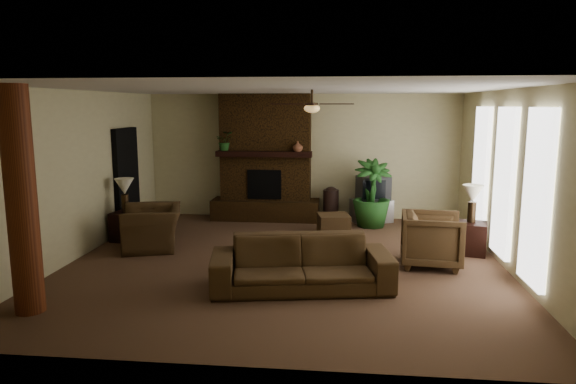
# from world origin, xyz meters

# --- Properties ---
(room_shell) EXTENTS (7.00, 7.00, 7.00)m
(room_shell) POSITION_xyz_m (0.00, 0.00, 1.40)
(room_shell) COLOR brown
(room_shell) RESTS_ON ground
(fireplace) EXTENTS (2.40, 0.70, 2.80)m
(fireplace) POSITION_xyz_m (-0.80, 3.22, 1.16)
(fireplace) COLOR #412811
(fireplace) RESTS_ON ground
(windows) EXTENTS (0.08, 3.65, 2.35)m
(windows) POSITION_xyz_m (3.45, 0.20, 1.35)
(windows) COLOR white
(windows) RESTS_ON ground
(log_column) EXTENTS (0.36, 0.36, 2.80)m
(log_column) POSITION_xyz_m (-2.95, -2.40, 1.40)
(log_column) COLOR brown
(log_column) RESTS_ON ground
(doorway) EXTENTS (0.10, 1.00, 2.10)m
(doorway) POSITION_xyz_m (-3.44, 1.80, 1.05)
(doorway) COLOR black
(doorway) RESTS_ON ground
(ceiling_fan) EXTENTS (1.35, 1.35, 0.37)m
(ceiling_fan) POSITION_xyz_m (0.40, 0.30, 2.53)
(ceiling_fan) COLOR #302215
(ceiling_fan) RESTS_ON ceiling
(sofa) EXTENTS (2.59, 1.14, 0.98)m
(sofa) POSITION_xyz_m (0.36, -1.23, 0.49)
(sofa) COLOR #4B3620
(sofa) RESTS_ON ground
(armchair_left) EXTENTS (1.06, 1.33, 1.01)m
(armchair_left) POSITION_xyz_m (-2.48, 0.59, 0.50)
(armchair_left) COLOR #4B3620
(armchair_left) RESTS_ON ground
(armchair_right) EXTENTS (0.95, 1.00, 0.95)m
(armchair_right) POSITION_xyz_m (2.35, 0.03, 0.47)
(armchair_right) COLOR #4B3620
(armchair_right) RESTS_ON ground
(coffee_table) EXTENTS (1.20, 0.70, 0.43)m
(coffee_table) POSITION_xyz_m (0.32, -0.02, 0.37)
(coffee_table) COLOR black
(coffee_table) RESTS_ON ground
(ottoman) EXTENTS (0.70, 0.70, 0.40)m
(ottoman) POSITION_xyz_m (0.76, 1.93, 0.20)
(ottoman) COLOR #4B3620
(ottoman) RESTS_ON ground
(tv_stand) EXTENTS (0.97, 0.78, 0.50)m
(tv_stand) POSITION_xyz_m (1.57, 3.15, 0.25)
(tv_stand) COLOR #AEAEB0
(tv_stand) RESTS_ON ground
(tv) EXTENTS (0.77, 0.70, 0.52)m
(tv) POSITION_xyz_m (1.59, 3.14, 0.76)
(tv) COLOR #333335
(tv) RESTS_ON tv_stand
(floor_vase) EXTENTS (0.34, 0.34, 0.77)m
(floor_vase) POSITION_xyz_m (0.67, 3.15, 0.43)
(floor_vase) COLOR #301F1B
(floor_vase) RESTS_ON ground
(floor_plant) EXTENTS (1.18, 1.60, 0.80)m
(floor_plant) POSITION_xyz_m (1.54, 2.70, 0.40)
(floor_plant) COLOR #265522
(floor_plant) RESTS_ON ground
(side_table_left) EXTENTS (0.56, 0.56, 0.55)m
(side_table_left) POSITION_xyz_m (-3.15, 1.05, 0.28)
(side_table_left) COLOR black
(side_table_left) RESTS_ON ground
(lamp_left) EXTENTS (0.44, 0.44, 0.65)m
(lamp_left) POSITION_xyz_m (-3.15, 1.01, 1.00)
(lamp_left) COLOR #302215
(lamp_left) RESTS_ON side_table_left
(side_table_right) EXTENTS (0.61, 0.61, 0.55)m
(side_table_right) POSITION_xyz_m (3.15, 0.80, 0.28)
(side_table_right) COLOR black
(side_table_right) RESTS_ON ground
(lamp_right) EXTENTS (0.38, 0.38, 0.65)m
(lamp_right) POSITION_xyz_m (3.15, 0.86, 1.00)
(lamp_right) COLOR #302215
(lamp_right) RESTS_ON side_table_right
(mantel_plant) EXTENTS (0.47, 0.50, 0.33)m
(mantel_plant) POSITION_xyz_m (-1.67, 3.02, 1.72)
(mantel_plant) COLOR #265522
(mantel_plant) RESTS_ON fireplace
(mantel_vase) EXTENTS (0.23, 0.24, 0.22)m
(mantel_vase) POSITION_xyz_m (-0.05, 2.91, 1.67)
(mantel_vase) COLOR brown
(mantel_vase) RESTS_ON fireplace
(book_a) EXTENTS (0.21, 0.12, 0.29)m
(book_a) POSITION_xyz_m (0.04, -0.03, 0.57)
(book_a) COLOR #999999
(book_a) RESTS_ON coffee_table
(book_b) EXTENTS (0.21, 0.02, 0.29)m
(book_b) POSITION_xyz_m (0.54, -0.11, 0.58)
(book_b) COLOR #999999
(book_b) RESTS_ON coffee_table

